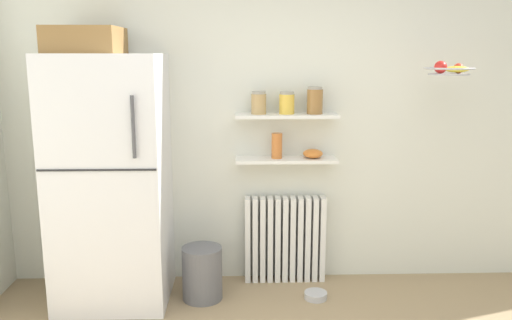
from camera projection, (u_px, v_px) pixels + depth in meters
name	position (u px, v px, depth m)	size (l,w,h in m)	color
back_wall	(290.00, 117.00, 4.07)	(7.04, 0.10, 2.60)	silver
refrigerator	(110.00, 176.00, 3.72)	(0.78, 0.72, 1.96)	silver
radiator	(285.00, 239.00, 4.14)	(0.63, 0.12, 0.68)	white
wall_shelf_lower	(286.00, 160.00, 3.98)	(0.77, 0.22, 0.03)	white
wall_shelf_upper	(287.00, 116.00, 3.91)	(0.77, 0.22, 0.03)	white
storage_jar_0	(259.00, 103.00, 3.88)	(0.11, 0.11, 0.17)	tan
storage_jar_1	(287.00, 103.00, 3.89)	(0.11, 0.11, 0.17)	yellow
storage_jar_2	(315.00, 100.00, 3.89)	(0.12, 0.12, 0.20)	olive
vase	(277.00, 146.00, 3.95)	(0.08, 0.08, 0.19)	#CC7033
shelf_bowl	(313.00, 154.00, 3.97)	(0.15, 0.15, 0.07)	orange
trash_bin	(202.00, 273.00, 3.85)	(0.29, 0.29, 0.40)	slate
pet_food_bowl	(316.00, 295.00, 3.88)	(0.17, 0.17, 0.05)	#B7B7BC
hanging_fruit_basket	(449.00, 69.00, 3.62)	(0.34, 0.34, 0.10)	#B2B2B7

